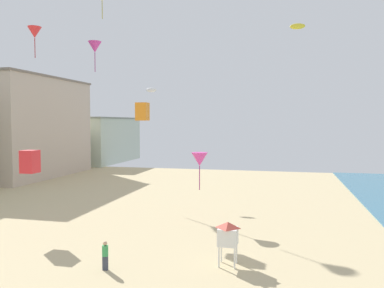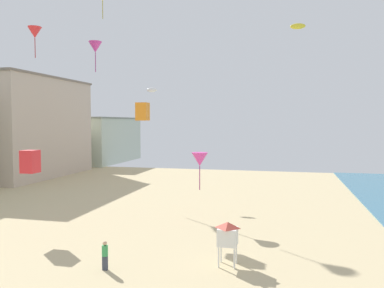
% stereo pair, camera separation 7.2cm
% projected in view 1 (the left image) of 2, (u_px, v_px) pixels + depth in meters
% --- Properties ---
extents(boardwalk_hotel_mid, '(16.33, 20.66, 15.09)m').
position_uv_depth(boardwalk_hotel_mid, '(12.00, 127.00, 60.14)').
color(boardwalk_hotel_mid, '#C6B29E').
rests_on(boardwalk_hotel_mid, ground).
extents(boardwalk_hotel_far, '(17.39, 19.91, 9.33)m').
position_uv_depth(boardwalk_hotel_far, '(85.00, 139.00, 82.42)').
color(boardwalk_hotel_far, '#B7C6B2').
rests_on(boardwalk_hotel_far, ground).
extents(kite_flyer, '(0.34, 0.34, 1.64)m').
position_uv_depth(kite_flyer, '(105.00, 254.00, 21.75)').
color(kite_flyer, '#383D4C').
rests_on(kite_flyer, ground).
extents(lifeguard_stand, '(1.10, 1.10, 2.55)m').
position_uv_depth(lifeguard_stand, '(228.00, 234.00, 22.41)').
color(lifeguard_stand, white).
rests_on(lifeguard_stand, ground).
extents(kite_magenta_delta, '(1.38, 1.38, 3.14)m').
position_uv_depth(kite_magenta_delta, '(200.00, 159.00, 32.35)').
color(kite_magenta_delta, '#DB3D9E').
extents(kite_orange_box, '(0.96, 0.96, 1.51)m').
position_uv_depth(kite_orange_box, '(142.00, 112.00, 32.68)').
color(kite_orange_box, orange).
extents(kite_magenta_delta_2, '(1.67, 1.67, 3.78)m').
position_uv_depth(kite_magenta_delta_2, '(95.00, 47.00, 48.53)').
color(kite_magenta_delta_2, '#DB3D9E').
extents(kite_red_delta, '(0.93, 0.93, 2.12)m').
position_uv_depth(kite_red_delta, '(35.00, 32.00, 26.73)').
color(kite_red_delta, red).
extents(kite_yellow_parafoil, '(1.36, 0.38, 0.53)m').
position_uv_depth(kite_yellow_parafoil, '(297.00, 26.00, 35.32)').
color(kite_yellow_parafoil, yellow).
extents(kite_red_box, '(1.09, 1.09, 1.71)m').
position_uv_depth(kite_red_box, '(30.00, 162.00, 29.27)').
color(kite_red_box, red).
extents(kite_white_parafoil, '(1.29, 0.36, 0.50)m').
position_uv_depth(kite_white_parafoil, '(151.00, 90.00, 46.35)').
color(kite_white_parafoil, white).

